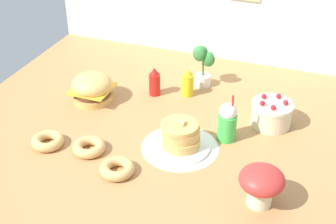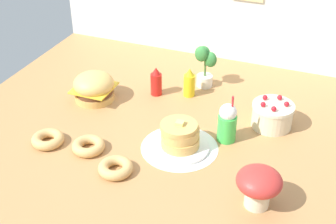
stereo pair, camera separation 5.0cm
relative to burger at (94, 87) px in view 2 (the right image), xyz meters
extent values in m
cube|color=#B27F4C|center=(0.50, -0.19, -0.10)|extent=(2.36, 2.12, 0.02)
cylinder|color=white|center=(0.67, -0.28, -0.08)|extent=(0.42, 0.42, 0.00)
cylinder|color=#DBA859|center=(0.00, 0.00, -0.06)|extent=(0.25, 0.25, 0.04)
cylinder|color=#59331E|center=(0.00, 0.00, -0.03)|extent=(0.23, 0.23, 0.03)
cube|color=yellow|center=(0.00, 0.00, -0.01)|extent=(0.23, 0.23, 0.01)
ellipsoid|color=#E5B260|center=(0.00, 0.00, 0.02)|extent=(0.25, 0.25, 0.14)
cylinder|color=white|center=(0.67, -0.28, -0.07)|extent=(0.32, 0.32, 0.01)
cylinder|color=#E0AD5B|center=(0.68, -0.28, -0.05)|extent=(0.21, 0.21, 0.03)
cylinder|color=#E0AD5B|center=(0.68, -0.28, -0.03)|extent=(0.20, 0.20, 0.03)
cylinder|color=#E0AD5B|center=(0.67, -0.28, 0.00)|extent=(0.20, 0.20, 0.03)
cylinder|color=#E0AD5B|center=(0.68, -0.28, 0.02)|extent=(0.20, 0.20, 0.03)
cylinder|color=#E0AD5B|center=(0.67, -0.28, 0.05)|extent=(0.20, 0.20, 0.03)
cube|color=#F7E072|center=(0.67, -0.28, 0.07)|extent=(0.04, 0.04, 0.02)
cylinder|color=beige|center=(1.09, 0.11, -0.02)|extent=(0.23, 0.23, 0.12)
cylinder|color=#F4EACC|center=(1.09, 0.11, 0.05)|extent=(0.24, 0.24, 0.02)
sphere|color=red|center=(1.15, 0.12, 0.07)|extent=(0.03, 0.03, 0.03)
sphere|color=red|center=(1.11, 0.18, 0.07)|extent=(0.03, 0.03, 0.03)
sphere|color=red|center=(1.03, 0.15, 0.07)|extent=(0.03, 0.03, 0.03)
sphere|color=red|center=(1.03, 0.07, 0.07)|extent=(0.03, 0.03, 0.03)
sphere|color=red|center=(1.10, 0.04, 0.07)|extent=(0.03, 0.03, 0.03)
cylinder|color=red|center=(0.33, 0.20, -0.01)|extent=(0.07, 0.07, 0.14)
cone|color=red|center=(0.33, 0.20, 0.08)|extent=(0.06, 0.06, 0.05)
cylinder|color=yellow|center=(0.53, 0.26, -0.01)|extent=(0.07, 0.07, 0.14)
cone|color=yellow|center=(0.53, 0.26, 0.08)|extent=(0.06, 0.06, 0.05)
cylinder|color=green|center=(0.88, -0.11, -0.01)|extent=(0.10, 0.10, 0.15)
sphere|color=white|center=(0.88, -0.11, 0.09)|extent=(0.09, 0.09, 0.09)
cylinder|color=red|center=(0.90, -0.11, 0.12)|extent=(0.01, 0.03, 0.15)
torus|color=tan|center=(-0.01, -0.51, -0.06)|extent=(0.18, 0.18, 0.05)
torus|color=#8CCC8C|center=(-0.01, -0.51, -0.06)|extent=(0.17, 0.17, 0.05)
torus|color=tan|center=(0.23, -0.48, -0.06)|extent=(0.18, 0.18, 0.05)
torus|color=pink|center=(0.23, -0.48, -0.06)|extent=(0.17, 0.17, 0.05)
torus|color=tan|center=(0.45, -0.59, -0.06)|extent=(0.18, 0.18, 0.05)
torus|color=#F2E5C6|center=(0.45, -0.59, -0.06)|extent=(0.17, 0.17, 0.05)
cylinder|color=white|center=(0.59, 0.42, -0.05)|extent=(0.10, 0.10, 0.08)
cylinder|color=#4C7238|center=(0.59, 0.42, 0.06)|extent=(0.02, 0.02, 0.13)
ellipsoid|color=#38843D|center=(0.62, 0.41, 0.11)|extent=(0.09, 0.06, 0.10)
ellipsoid|color=#38843D|center=(0.57, 0.44, 0.13)|extent=(0.09, 0.06, 0.10)
ellipsoid|color=#38843D|center=(0.56, 0.39, 0.15)|extent=(0.09, 0.06, 0.10)
cylinder|color=beige|center=(1.15, -0.56, -0.04)|extent=(0.11, 0.11, 0.09)
ellipsoid|color=red|center=(1.15, -0.56, 0.06)|extent=(0.21, 0.21, 0.11)
camera|label=1|loc=(1.31, -2.19, 1.43)|focal=50.07mm
camera|label=2|loc=(1.36, -2.17, 1.43)|focal=50.07mm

